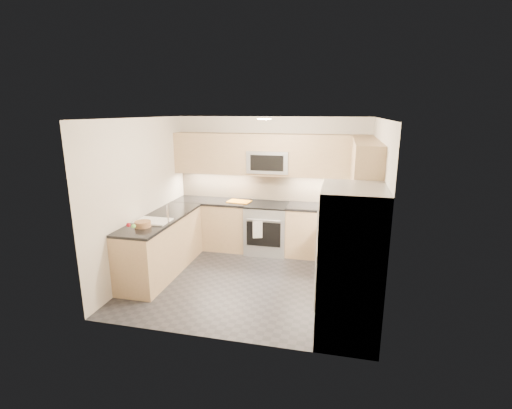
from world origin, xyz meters
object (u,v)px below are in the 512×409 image
Objects in this scene: microwave at (269,162)px; refrigerator at (350,264)px; utensil_bowl at (343,205)px; cutting_board at (239,201)px; fruit_basket at (143,224)px; gas_range at (267,229)px.

microwave is 3.04m from refrigerator.
refrigerator is 2.35m from utensil_bowl.
fruit_basket is (-0.97, -1.81, 0.04)m from cutting_board.
fruit_basket is (-2.96, 0.62, 0.08)m from refrigerator.
cutting_board is (-0.54, 0.01, 0.49)m from gas_range.
gas_range is 0.73m from cutting_board.
microwave is at bearing 90.00° from gas_range.
microwave reaches higher than cutting_board.
refrigerator is 3.15m from cutting_board.
cutting_board is (-0.54, -0.12, -0.75)m from microwave.
fruit_basket is at bearing -128.06° from microwave.
gas_range is 0.51× the size of refrigerator.
refrigerator is 6.83× the size of utensil_bowl.
utensil_bowl is 1.12× the size of fruit_basket.
cutting_board is (-1.90, 0.09, -0.07)m from utensil_bowl.
microwave reaches higher than fruit_basket.
gas_range is at bearing -1.04° from cutting_board.
gas_range is at bearing 120.88° from refrigerator.
microwave is 2.55m from fruit_basket.
gas_range is 1.20× the size of microwave.
utensil_bowl is at bearing 92.26° from refrigerator.
utensil_bowl is at bearing -2.79° from cutting_board.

